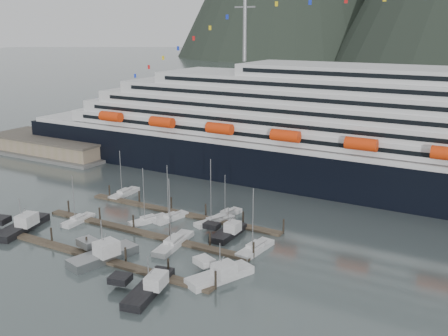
{
  "coord_description": "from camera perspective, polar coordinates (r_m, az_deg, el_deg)",
  "views": [
    {
      "loc": [
        56.93,
        -72.02,
        39.59
      ],
      "look_at": [
        2.66,
        22.0,
        10.0
      ],
      "focal_mm": 42.0,
      "sensor_mm": 36.0,
      "label": 1
    }
  ],
  "objects": [
    {
      "name": "trawler_b",
      "position": [
        94.98,
        -13.08,
        -9.15
      ],
      "size": [
        10.29,
        13.07,
        8.14
      ],
      "rotation": [
        0.0,
        0.0,
        1.32
      ],
      "color": "gray",
      "rests_on": "ground"
    },
    {
      "name": "sailboat_e",
      "position": [
        128.63,
        -10.8,
        -2.77
      ],
      "size": [
        3.11,
        9.64,
        11.64
      ],
      "rotation": [
        0.0,
        0.0,
        1.64
      ],
      "color": "silver",
      "rests_on": "ground"
    },
    {
      "name": "dock_near",
      "position": [
        96.03,
        -13.76,
        -9.37
      ],
      "size": [
        48.18,
        2.28,
        3.2
      ],
      "color": "#42352B",
      "rests_on": "ground"
    },
    {
      "name": "trawler_e",
      "position": [
        102.59,
        0.41,
        -6.95
      ],
      "size": [
        7.51,
        9.86,
        6.33
      ],
      "rotation": [
        0.0,
        0.0,
        1.59
      ],
      "color": "black",
      "rests_on": "ground"
    },
    {
      "name": "trawler_d",
      "position": [
        86.04,
        -0.5,
        -11.49
      ],
      "size": [
        9.94,
        12.04,
        6.9
      ],
      "rotation": [
        0.0,
        0.0,
        1.17
      ],
      "color": "silver",
      "rests_on": "ground"
    },
    {
      "name": "sailboat_c",
      "position": [
        111.48,
        -5.76,
        -5.42
      ],
      "size": [
        3.79,
        8.48,
        12.41
      ],
      "rotation": [
        0.0,
        0.0,
        1.38
      ],
      "color": "silver",
      "rests_on": "ground"
    },
    {
      "name": "trawler_c",
      "position": [
        83.26,
        -8.27,
        -12.65
      ],
      "size": [
        9.62,
        13.26,
        6.53
      ],
      "rotation": [
        0.0,
        0.0,
        1.79
      ],
      "color": "black",
      "rests_on": "ground"
    },
    {
      "name": "ground",
      "position": [
        99.97,
        -7.73,
        -8.23
      ],
      "size": [
        1600.0,
        1600.0,
        0.0
      ],
      "primitive_type": "plane",
      "color": "#495657",
      "rests_on": "ground"
    },
    {
      "name": "warehouse",
      "position": [
        176.12,
        -18.1,
        2.24
      ],
      "size": [
        46.0,
        20.0,
        5.8
      ],
      "color": "#595956",
      "rests_on": "ground"
    },
    {
      "name": "dock_far",
      "position": [
        114.57,
        -4.8,
        -4.86
      ],
      "size": [
        48.18,
        2.28,
        3.2
      ],
      "color": "#42352B",
      "rests_on": "ground"
    },
    {
      "name": "sailboat_d",
      "position": [
        98.72,
        -5.5,
        -8.2
      ],
      "size": [
        4.29,
        12.04,
        13.84
      ],
      "rotation": [
        0.0,
        0.0,
        1.7
      ],
      "color": "silver",
      "rests_on": "ground"
    },
    {
      "name": "sailboat_g",
      "position": [
        109.03,
        -1.03,
        -5.82
      ],
      "size": [
        5.65,
        9.37,
        14.25
      ],
      "rotation": [
        0.0,
        0.0,
        1.17
      ],
      "color": "silver",
      "rests_on": "ground"
    },
    {
      "name": "trawler_a",
      "position": [
        112.78,
        -21.21,
        -5.88
      ],
      "size": [
        10.46,
        14.02,
        7.45
      ],
      "rotation": [
        0.0,
        0.0,
        1.81
      ],
      "color": "black",
      "rests_on": "ground"
    },
    {
      "name": "sailboat_h",
      "position": [
        96.19,
        3.41,
        -8.81
      ],
      "size": [
        3.54,
        9.52,
        12.65
      ],
      "rotation": [
        0.0,
        0.0,
        1.48
      ],
      "color": "silver",
      "rests_on": "ground"
    },
    {
      "name": "sailboat_f",
      "position": [
        112.87,
        0.35,
        -5.08
      ],
      "size": [
        3.29,
        8.19,
        9.78
      ],
      "rotation": [
        0.0,
        0.0,
        1.44
      ],
      "color": "silver",
      "rests_on": "ground"
    },
    {
      "name": "cruise_ship",
      "position": [
        132.67,
        17.64,
        2.54
      ],
      "size": [
        210.0,
        30.4,
        50.3
      ],
      "color": "black",
      "rests_on": "ground"
    },
    {
      "name": "sailboat_b",
      "position": [
        110.71,
        -8.23,
        -5.65
      ],
      "size": [
        5.06,
        8.85,
        12.17
      ],
      "rotation": [
        0.0,
        0.0,
        1.22
      ],
      "color": "silver",
      "rests_on": "ground"
    },
    {
      "name": "sailboat_a",
      "position": [
        113.69,
        -15.59,
        -5.51
      ],
      "size": [
        2.64,
        8.1,
        10.67
      ],
      "rotation": [
        0.0,
        0.0,
        1.61
      ],
      "color": "silver",
      "rests_on": "ground"
    },
    {
      "name": "dock_mid",
      "position": [
        104.9,
        -8.86,
        -6.94
      ],
      "size": [
        48.18,
        2.28,
        3.2
      ],
      "color": "#42352B",
      "rests_on": "ground"
    }
  ]
}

